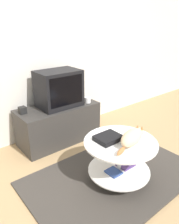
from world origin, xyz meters
TOP-DOWN VIEW (x-y plane):
  - ground_plane at (0.00, 0.00)m, footprint 12.00×12.00m
  - wall_back at (0.00, 1.44)m, footprint 8.00×0.05m
  - rug at (0.00, 0.00)m, footprint 1.88×1.22m
  - tv_stand at (-0.02, 1.10)m, footprint 1.13×0.52m
  - tv at (0.01, 1.10)m, footprint 0.57×0.40m
  - speaker at (-0.50, 1.17)m, footprint 0.09×0.09m
  - mug at (0.40, 0.96)m, footprint 0.10×0.10m
  - coffee_table at (0.01, -0.07)m, footprint 0.76×0.76m
  - dvd_box at (-0.07, 0.03)m, footprint 0.26×0.21m
  - cat at (0.07, -0.16)m, footprint 0.54×0.26m

SIDE VIEW (x-z plane):
  - ground_plane at x=0.00m, z-range 0.00..0.00m
  - rug at x=0.00m, z-range 0.00..0.02m
  - tv_stand at x=-0.02m, z-range 0.00..0.53m
  - coffee_table at x=0.01m, z-range 0.08..0.55m
  - dvd_box at x=-0.07m, z-range 0.49..0.54m
  - cat at x=0.07m, z-range 0.48..0.63m
  - mug at x=0.40m, z-range 0.53..0.61m
  - speaker at x=-0.50m, z-range 0.53..0.62m
  - tv at x=0.01m, z-range 0.53..1.03m
  - wall_back at x=0.00m, z-range 0.00..2.60m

